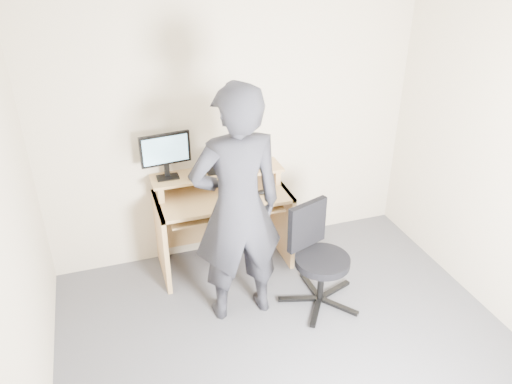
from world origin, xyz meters
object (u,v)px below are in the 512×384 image
desk (221,210)px  office_chair (317,253)px  person (237,208)px  monitor (166,152)px

desk → office_chair: 1.02m
office_chair → person: bearing=154.0°
desk → person: person is taller
monitor → office_chair: size_ratio=0.51×
desk → monitor: size_ratio=2.72×
monitor → person: size_ratio=0.22×
person → monitor: bearing=-65.9°
desk → person: size_ratio=0.61×
person → desk: bearing=-95.4°
desk → person: 0.87m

